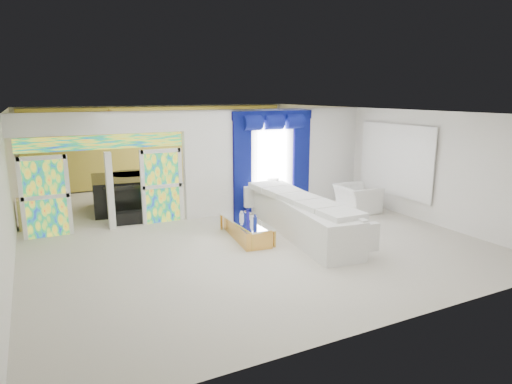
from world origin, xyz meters
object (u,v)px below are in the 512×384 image
coffee_table (246,230)px  armchair (357,198)px  white_sofa (300,217)px  console_table (281,202)px  grand_piano (119,194)px

coffee_table → armchair: size_ratio=1.58×
white_sofa → console_table: 2.52m
white_sofa → coffee_table: white_sofa is taller
console_table → armchair: bearing=-35.0°
armchair → grand_piano: size_ratio=0.61×
armchair → grand_piano: grand_piano is taller
coffee_table → console_table: coffee_table is taller
coffee_table → grand_piano: 4.72m
white_sofa → grand_piano: size_ratio=2.30×
console_table → grand_piano: (-4.42, 2.07, 0.30)m
white_sofa → grand_piano: grand_piano is taller
white_sofa → grand_piano: (-3.59, 4.44, 0.07)m
grand_piano → white_sofa: bearing=-45.4°
coffee_table → console_table: bearing=43.6°
console_table → armchair: (1.85, -1.30, 0.20)m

